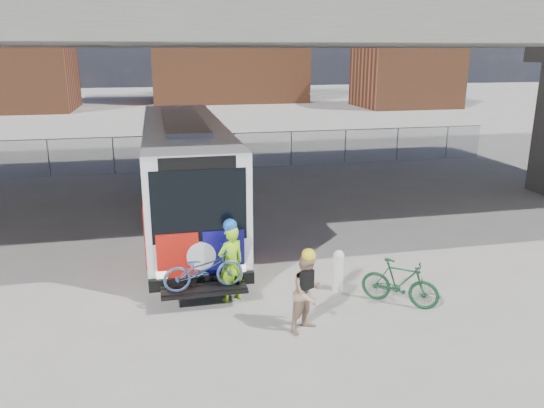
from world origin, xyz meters
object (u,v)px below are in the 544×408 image
object	(u,v)px
bollard	(338,269)
bike_parked	(400,283)
cyclist_hivis	(231,262)
bus	(185,164)
cyclist_tan	(308,292)

from	to	relation	value
bollard	bike_parked	xyz separation A→B (m)	(1.16, -1.08, -0.01)
cyclist_hivis	bike_parked	world-z (taller)	cyclist_hivis
bus	bollard	size ratio (longest dim) A/B	12.15
bus	cyclist_tan	world-z (taller)	bus
cyclist_tan	bike_parked	bearing A→B (deg)	-15.06
bike_parked	cyclist_hivis	bearing A→B (deg)	113.13
bollard	cyclist_tan	xyz separation A→B (m)	(-1.31, -1.78, 0.31)
cyclist_hivis	cyclist_tan	world-z (taller)	cyclist_hivis
bollard	bike_parked	distance (m)	1.59
bollard	bike_parked	bearing A→B (deg)	-42.99
cyclist_hivis	bus	bearing A→B (deg)	-108.60
bollard	bus	bearing A→B (deg)	118.19
bollard	cyclist_tan	bearing A→B (deg)	-126.28
bus	bollard	world-z (taller)	bus
bike_parked	bus	bearing A→B (deg)	70.37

